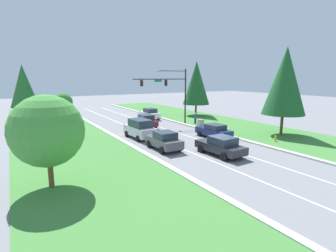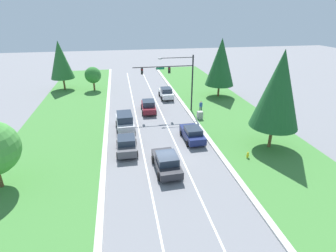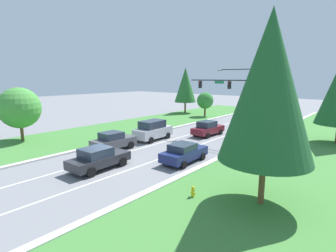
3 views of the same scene
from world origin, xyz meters
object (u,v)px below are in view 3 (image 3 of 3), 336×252
at_px(fire_hydrant, 193,192).
at_px(oak_near_left_tree, 205,101).
at_px(burgundy_sedan, 208,128).
at_px(conifer_near_right_tree, 268,87).
at_px(utility_cabinet, 245,147).
at_px(oak_far_left_tree, 20,108).
at_px(charcoal_sedan, 98,158).
at_px(graphite_sedan, 113,141).
at_px(silver_suv, 153,130).
at_px(pedestrian, 264,139).
at_px(white_sedan, 256,125).
at_px(traffic_signal_mast, 237,92).
at_px(navy_sedan, 184,153).
at_px(conifer_mid_left_tree, 185,85).

distance_m(fire_hydrant, oak_near_left_tree, 31.81).
distance_m(burgundy_sedan, conifer_near_right_tree, 17.90).
relative_size(utility_cabinet, oak_far_left_tree, 0.19).
bearing_deg(oak_far_left_tree, charcoal_sedan, -0.07).
bearing_deg(graphite_sedan, oak_far_left_tree, -157.88).
relative_size(silver_suv, pedestrian, 2.76).
bearing_deg(white_sedan, traffic_signal_mast, -88.14).
bearing_deg(traffic_signal_mast, pedestrian, -16.32).
relative_size(graphite_sedan, silver_suv, 0.90).
xyz_separation_m(white_sedan, silver_suv, (-7.04, -11.48, 0.18)).
xyz_separation_m(traffic_signal_mast, navy_sedan, (-0.02, -9.12, -4.47)).
distance_m(white_sedan, conifer_mid_left_tree, 19.63).
bearing_deg(charcoal_sedan, graphite_sedan, 127.52).
relative_size(pedestrian, oak_near_left_tree, 0.40).
xyz_separation_m(graphite_sedan, utility_cabinet, (9.84, 7.07, -0.33)).
xyz_separation_m(white_sedan, burgundy_sedan, (-3.57, -5.78, -0.05)).
height_order(traffic_signal_mast, oak_near_left_tree, traffic_signal_mast).
xyz_separation_m(charcoal_sedan, oak_far_left_tree, (-13.63, 0.02, 2.73)).
xyz_separation_m(white_sedan, oak_near_left_tree, (-11.87, 6.89, 1.89)).
xyz_separation_m(navy_sedan, burgundy_sedan, (-3.73, 9.74, 0.07)).
bearing_deg(white_sedan, oak_far_left_tree, -129.45).
distance_m(burgundy_sedan, oak_far_left_tree, 20.64).
bearing_deg(fire_hydrant, pedestrian, 93.33).
relative_size(navy_sedan, charcoal_sedan, 0.94).
distance_m(charcoal_sedan, oak_far_left_tree, 13.90).
distance_m(oak_near_left_tree, conifer_mid_left_tree, 6.10).
bearing_deg(graphite_sedan, charcoal_sedan, -49.58).
bearing_deg(burgundy_sedan, pedestrian, -10.50).
height_order(traffic_signal_mast, navy_sedan, traffic_signal_mast).
relative_size(charcoal_sedan, graphite_sedan, 1.12).
height_order(fire_hydrant, conifer_near_right_tree, conifer_near_right_tree).
height_order(utility_cabinet, fire_hydrant, utility_cabinet).
xyz_separation_m(fire_hydrant, conifer_mid_left_tree, (-21.56, 28.71, 5.02)).
bearing_deg(oak_near_left_tree, conifer_near_right_tree, -52.70).
height_order(utility_cabinet, conifer_mid_left_tree, conifer_mid_left_tree).
distance_m(charcoal_sedan, burgundy_sedan, 15.14).
height_order(utility_cabinet, oak_near_left_tree, oak_near_left_tree).
height_order(graphite_sedan, white_sedan, white_sedan).
distance_m(traffic_signal_mast, white_sedan, 7.75).
distance_m(navy_sedan, pedestrian, 8.82).
bearing_deg(silver_suv, navy_sedan, -31.49).
bearing_deg(traffic_signal_mast, oak_far_left_tree, -140.41).
bearing_deg(navy_sedan, oak_near_left_tree, 116.92).
xyz_separation_m(silver_suv, pedestrian, (10.66, 4.07, -0.15)).
relative_size(white_sedan, oak_near_left_tree, 1.05).
relative_size(white_sedan, pedestrian, 2.62).
relative_size(graphite_sedan, burgundy_sedan, 0.92).
relative_size(silver_suv, utility_cabinet, 4.32).
bearing_deg(conifer_mid_left_tree, traffic_signal_mast, -40.36).
bearing_deg(fire_hydrant, traffic_signal_mast, 106.73).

